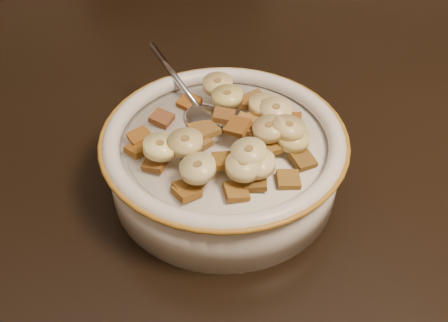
{
  "coord_description": "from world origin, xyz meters",
  "views": [
    {
      "loc": [
        -0.05,
        -0.39,
        1.12
      ],
      "look_at": [
        -0.01,
        -0.03,
        0.78
      ],
      "focal_mm": 40.0,
      "sensor_mm": 36.0,
      "label": 1
    }
  ],
  "objects": [
    {
      "name": "table",
      "position": [
        0.0,
        0.0,
        0.73
      ],
      "size": [
        1.43,
        0.95,
        0.04
      ],
      "primitive_type": "cube",
      "rotation": [
        0.0,
        0.0,
        0.03
      ],
      "color": "black",
      "rests_on": "floor"
    },
    {
      "name": "chair",
      "position": [
        -0.01,
        0.61,
        0.51
      ],
      "size": [
        0.53,
        0.53,
        1.01
      ],
      "primitive_type": "cube",
      "rotation": [
        0.0,
        0.0,
        -0.2
      ],
      "color": "black",
      "rests_on": "floor"
    },
    {
      "name": "cereal_bowl",
      "position": [
        -0.01,
        -0.03,
        0.78
      ],
      "size": [
        0.23,
        0.23,
        0.05
      ],
      "primitive_type": "cylinder",
      "color": "silver",
      "rests_on": "table"
    },
    {
      "name": "milk",
      "position": [
        -0.01,
        -0.03,
        0.8
      ],
      "size": [
        0.19,
        0.19,
        0.0
      ],
      "primitive_type": "cylinder",
      "color": "beige",
      "rests_on": "cereal_bowl"
    },
    {
      "name": "spoon",
      "position": [
        -0.02,
        0.01,
        0.81
      ],
      "size": [
        0.06,
        0.07,
        0.01
      ],
      "primitive_type": "ellipsoid",
      "rotation": [
        0.0,
        0.0,
        3.53
      ],
      "color": "#B6B8C5",
      "rests_on": "cereal_bowl"
    },
    {
      "name": "cereal_square_0",
      "position": [
        -0.0,
        -0.02,
        0.83
      ],
      "size": [
        0.03,
        0.02,
        0.01
      ],
      "primitive_type": "cube",
      "rotation": [
        0.14,
        0.08,
        1.32
      ],
      "color": "brown",
      "rests_on": "milk"
    },
    {
      "name": "cereal_square_1",
      "position": [
        0.06,
        -0.07,
        0.81
      ],
      "size": [
        0.03,
        0.03,
        0.01
      ],
      "primitive_type": "cube",
      "rotation": [
        0.13,
        -0.16,
        1.89
      ],
      "color": "brown",
      "rests_on": "milk"
    },
    {
      "name": "cereal_square_2",
      "position": [
        -0.05,
        -0.09,
        0.81
      ],
      "size": [
        0.03,
        0.03,
        0.01
      ],
      "primitive_type": "cube",
      "rotation": [
        0.21,
        0.02,
        2.0
      ],
      "color": "#9C5B1C",
      "rests_on": "milk"
    },
    {
      "name": "cereal_square_3",
      "position": [
        0.03,
        -0.01,
        0.82
      ],
      "size": [
        0.03,
        0.03,
        0.01
      ],
      "primitive_type": "cube",
      "rotation": [
        0.12,
        0.01,
        0.53
      ],
      "color": "olive",
      "rests_on": "milk"
    },
    {
      "name": "cereal_square_4",
      "position": [
        0.01,
        -0.09,
        0.81
      ],
      "size": [
        0.02,
        0.02,
        0.01
      ],
      "primitive_type": "cube",
      "rotation": [
        -0.06,
        0.14,
        2.97
      ],
      "color": "brown",
      "rests_on": "milk"
    },
    {
      "name": "cereal_square_5",
      "position": [
        -0.09,
        -0.04,
        0.81
      ],
      "size": [
        0.03,
        0.03,
        0.01
      ],
      "primitive_type": "cube",
      "rotation": [
        0.13,
        0.16,
        2.24
      ],
      "color": "brown",
      "rests_on": "milk"
    },
    {
      "name": "cereal_square_6",
      "position": [
        -0.03,
        -0.05,
        0.82
      ],
      "size": [
        0.03,
        0.03,
        0.01
      ],
      "primitive_type": "cube",
      "rotation": [
        0.05,
        0.08,
        2.24
      ],
      "color": "brown",
      "rests_on": "milk"
    },
    {
      "name": "cereal_square_7",
      "position": [
        -0.04,
        -0.08,
        0.81
      ],
      "size": [
        0.03,
        0.03,
        0.01
      ],
      "primitive_type": "cube",
      "rotation": [
        0.19,
        0.06,
        2.69
      ],
      "color": "olive",
      "rests_on": "milk"
    },
    {
      "name": "cereal_square_8",
      "position": [
        -0.02,
        -0.03,
        0.83
      ],
      "size": [
        0.03,
        0.03,
        0.01
      ],
      "primitive_type": "cube",
      "rotation": [
        -0.1,
        0.0,
        0.46
      ],
      "color": "olive",
      "rests_on": "milk"
    },
    {
      "name": "cereal_square_9",
      "position": [
        0.06,
        -0.02,
        0.81
      ],
      "size": [
        0.02,
        0.03,
        0.01
      ],
      "primitive_type": "cube",
      "rotation": [
        -0.21,
        0.16,
        2.86
      ],
      "color": "#90531B",
      "rests_on": "milk"
    },
    {
      "name": "cereal_square_10",
      "position": [
        0.0,
        0.03,
        0.81
      ],
      "size": [
        0.02,
        0.02,
        0.01
      ],
      "primitive_type": "cube",
      "rotation": [
        -0.08,
        0.1,
        3.08
      ],
      "color": "olive",
      "rests_on": "milk"
    },
    {
      "name": "cereal_square_11",
      "position": [
        0.04,
        -0.09,
        0.81
      ],
      "size": [
        0.02,
        0.02,
        0.01
      ],
      "primitive_type": "cube",
      "rotation": [
        -0.06,
        -0.05,
        3.05
      ],
      "color": "brown",
      "rests_on": "milk"
    },
    {
      "name": "cereal_square_12",
      "position": [
        0.03,
        0.03,
        0.81
      ],
      "size": [
        0.03,
        0.03,
        0.01
      ],
      "primitive_type": "cube",
      "rotation": [
        0.06,
        -0.13,
        0.3
      ],
      "color": "brown",
      "rests_on": "milk"
    },
    {
      "name": "cereal_square_13",
      "position": [
        -0.03,
        0.03,
        0.81
      ],
      "size": [
        0.03,
        0.03,
        0.01
      ],
      "primitive_type": "cube",
      "rotation": [
        0.02,
        -0.17,
        0.82
      ],
      "color": "brown",
      "rests_on": "milk"
    },
    {
      "name": "cereal_square_14",
      "position": [
        0.01,
        -0.03,
        0.83
      ],
      "size": [
        0.03,
        0.03,
        0.01
      ],
      "primitive_type": "cube",
      "rotation": [
        0.21,
        -0.13,
        1.03
      ],
      "color": "brown",
      "rests_on": "milk"
    },
    {
      "name": "cereal_square_15",
      "position": [
        -0.06,
        0.01,
        0.81
      ],
      "size": [
        0.03,
        0.03,
        0.01
      ],
      "primitive_type": "cube",
      "rotation": [
        0.19,
        0.03,
        1.03
      ],
      "color": "brown",
      "rests_on": "milk"
    },
    {
      "name": "cereal_square_16",
      "position": [
        0.04,
        -0.05,
        0.82
      ],
      "size": [
        0.02,
        0.02,
        0.01
      ],
      "primitive_type": "cube",
      "rotation": [
        -0.05,
        -0.05,
        1.81
      ],
      "color": "#895C19",
      "rests_on": "milk"
    },
    {
      "name": "cereal_square_17",
      "position": [
        0.05,
        -0.03,
        0.82
      ],
      "size": [
        0.02,
        0.02,
        0.01
      ],
      "primitive_type": "cube",
      "rotation": [
        0.05,
        -0.08,
        0.22
      ],
      "color": "brown",
      "rests_on": "milk"
    },
    {
      "name": "cereal_square_18",
      "position": [
        0.03,
        -0.02,
        0.82
      ],
      "size": [
        0.02,
        0.02,
        0.01
      ],
      "primitive_type": "cube",
      "rotation": [
        -0.18,
        0.14,
        1.5
      ],
      "color": "brown",
      "rests_on": "milk"
    },
    {
      "name": "cereal_square_19",
      "position": [
        -0.09,
        -0.02,
        0.81
      ],
      "size": [
        0.03,
        0.03,
        0.01
      ],
      "primitive_type": "cube",
      "rotation": [
        -0.1,
        0.08,
        1.99
      ],
      "color": "#9A5E1E",
      "rests_on": "milk"
    },
    {
      "name": "cereal_square_20",
      "position": [
        -0.01,
        -0.1,
        0.81
      ],
      "size": [
        0.02,
        0.02,
        0.01
      ],
      "primitive_type": "cube",
      "rotation": [
        0.2,
        -0.01,
        1.66
      ],
      "color": "#8F5B21",
      "rests_on": "milk"
    },
    {
      "name": "cereal_square_21",
      "position": [
        -0.05,
        -0.09,
        0.81
      ],
      "size": [
        0.03,
        0.03,
        0.01
      ],
      "primitive_type": "cube",
      "rotation": [
        -0.14,
        0.16,
        0.47
      ],
      "color": "#925D17",
      "rests_on": "milk"
    },
    {
      "name": "cereal_square_22",
      "position": [
        0.01,
        -0.04,
        0.83
      ],
      "size": [
        0.03,
        0.03,
        0.01
      ],
      "primitive_type": "cube",
      "rotation": [
        -0.21,
        0.15,
        2.49
      ],
      "color": "brown",
      "rests_on": "milk"
    },
    {
      "name": "cereal_square_23",
      "position": [
        -0.07,
        -0.06,
        0.81
      ],
      "size": [
        0.03,
        0.03,
        0.01
      ],
      "primitive_type": "cube",
      "rotation": [
        -0.1,
        0.17,
        2.65
      ],
      "color": "brown",
      "rests_on": "milk"
    },
    {
      "name": "cereal_square_24",
      "position": [
        -0.03,
        -0.03,
        0.82
      ],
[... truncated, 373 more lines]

